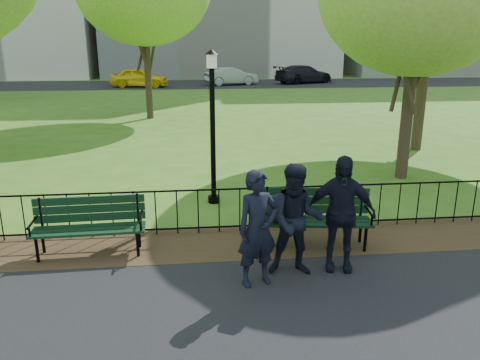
{
  "coord_description": "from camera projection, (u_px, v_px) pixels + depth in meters",
  "views": [
    {
      "loc": [
        -1.5,
        -6.42,
        3.57
      ],
      "look_at": [
        -0.65,
        1.5,
        1.2
      ],
      "focal_mm": 35.0,
      "sensor_mm": 36.0,
      "label": 1
    }
  ],
  "objects": [
    {
      "name": "ground",
      "position": [
        292.0,
        280.0,
        7.29
      ],
      "size": [
        120.0,
        120.0,
        0.0
      ],
      "primitive_type": "plane",
      "color": "#37661A"
    },
    {
      "name": "dirt_strip",
      "position": [
        275.0,
        240.0,
        8.71
      ],
      "size": [
        60.0,
        1.6,
        0.01
      ],
      "primitive_type": "cube",
      "color": "#312414",
      "rests_on": "ground"
    },
    {
      "name": "far_street",
      "position": [
        206.0,
        84.0,
        40.64
      ],
      "size": [
        70.0,
        9.0,
        0.01
      ],
      "primitive_type": "cube",
      "color": "black",
      "rests_on": "ground"
    },
    {
      "name": "iron_fence",
      "position": [
        271.0,
        206.0,
        9.05
      ],
      "size": [
        24.06,
        0.06,
        1.0
      ],
      "color": "black",
      "rests_on": "ground"
    },
    {
      "name": "park_bench_main",
      "position": [
        298.0,
        210.0,
        8.27
      ],
      "size": [
        2.04,
        0.86,
        1.12
      ],
      "rotation": [
        0.0,
        0.0,
        -0.13
      ],
      "color": "black",
      "rests_on": "ground"
    },
    {
      "name": "park_bench_left_a",
      "position": [
        89.0,
        220.0,
        8.06
      ],
      "size": [
        1.91,
        0.65,
        1.07
      ],
      "rotation": [
        0.0,
        0.0,
        0.03
      ],
      "color": "black",
      "rests_on": "ground"
    },
    {
      "name": "lamppost",
      "position": [
        213.0,
        122.0,
        10.27
      ],
      "size": [
        0.31,
        0.31,
        3.42
      ],
      "color": "black",
      "rests_on": "ground"
    },
    {
      "name": "person_left",
      "position": [
        258.0,
        229.0,
        6.92
      ],
      "size": [
        0.75,
        0.61,
        1.79
      ],
      "primitive_type": "imported",
      "rotation": [
        0.0,
        0.0,
        0.32
      ],
      "color": "black",
      "rests_on": "asphalt_path"
    },
    {
      "name": "person_mid",
      "position": [
        297.0,
        220.0,
        7.23
      ],
      "size": [
        0.93,
        0.58,
        1.8
      ],
      "primitive_type": "imported",
      "rotation": [
        0.0,
        0.0,
        -0.14
      ],
      "color": "black",
      "rests_on": "asphalt_path"
    },
    {
      "name": "person_right",
      "position": [
        340.0,
        213.0,
        7.39
      ],
      "size": [
        1.18,
        0.68,
        1.89
      ],
      "primitive_type": "imported",
      "rotation": [
        0.0,
        0.0,
        -0.21
      ],
      "color": "black",
      "rests_on": "asphalt_path"
    },
    {
      "name": "taxi",
      "position": [
        139.0,
        77.0,
        37.65
      ],
      "size": [
        4.71,
        2.41,
        1.53
      ],
      "primitive_type": "imported",
      "rotation": [
        0.0,
        0.0,
        1.43
      ],
      "color": "yellow",
      "rests_on": "far_street"
    },
    {
      "name": "sedan_silver",
      "position": [
        231.0,
        76.0,
        39.49
      ],
      "size": [
        4.74,
        2.72,
        1.48
      ],
      "primitive_type": "imported",
      "rotation": [
        0.0,
        0.0,
        1.84
      ],
      "color": "#97999E",
      "rests_on": "far_street"
    },
    {
      "name": "sedan_dark",
      "position": [
        304.0,
        74.0,
        41.22
      ],
      "size": [
        5.8,
        4.18,
        1.56
      ],
      "primitive_type": "imported",
      "rotation": [
        0.0,
        0.0,
        1.99
      ],
      "color": "black",
      "rests_on": "far_street"
    }
  ]
}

